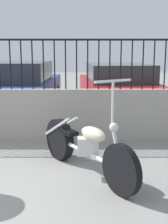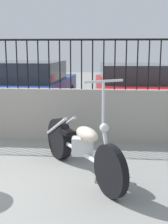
% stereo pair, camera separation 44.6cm
% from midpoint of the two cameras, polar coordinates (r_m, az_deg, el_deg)
% --- Properties ---
extents(low_wall, '(8.84, 0.18, 0.97)m').
position_cam_midpoint_polar(low_wall, '(6.12, -12.46, -0.23)').
color(low_wall, '#9E998E').
rests_on(low_wall, ground_plane).
extents(fence_railing, '(8.84, 0.04, 0.91)m').
position_cam_midpoint_polar(fence_railing, '(6.00, -12.91, 9.95)').
color(fence_railing, black).
rests_on(fence_railing, low_wall).
extents(motorcycle_white, '(1.27, 1.86, 1.36)m').
position_cam_midpoint_polar(motorcycle_white, '(4.34, 1.73, -6.15)').
color(motorcycle_white, black).
rests_on(motorcycle_white, ground_plane).
extents(car_blue, '(1.95, 4.17, 1.38)m').
position_cam_midpoint_polar(car_blue, '(8.35, -8.29, 4.45)').
color(car_blue, black).
rests_on(car_blue, ground_plane).
extents(car_red, '(2.09, 4.19, 1.31)m').
position_cam_midpoint_polar(car_red, '(8.50, 9.99, 4.34)').
color(car_red, black).
rests_on(car_red, ground_plane).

